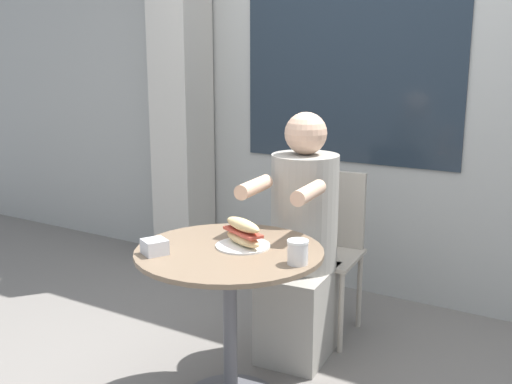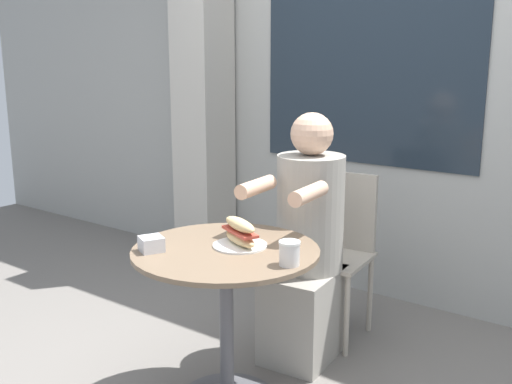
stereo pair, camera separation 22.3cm
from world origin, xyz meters
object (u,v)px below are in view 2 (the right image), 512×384
Objects in this scene: drink_cup at (289,253)px; diner_chair at (338,239)px; seated_diner at (307,253)px; sandwich_on_plate at (240,234)px; cafe_table at (226,290)px.

diner_chair is at bearing 107.40° from drink_cup.
seated_diner is 5.28× the size of sandwich_on_plate.
cafe_table is 8.20× the size of drink_cup.
seated_diner is 12.87× the size of drink_cup.
sandwich_on_plate is at bearing 84.28° from diner_chair.
cafe_table is 3.37× the size of sandwich_on_plate.
drink_cup is (0.29, -0.07, -0.00)m from sandwich_on_plate.
seated_diner reaches higher than cafe_table.
diner_chair is (0.03, 0.91, 0.00)m from cafe_table.
cafe_table is 0.40m from drink_cup.
cafe_table is 0.57m from seated_diner.
seated_diner is (0.04, 0.57, 0.01)m from cafe_table.
seated_diner is (0.01, -0.34, 0.01)m from diner_chair.
cafe_table is at bearing -115.26° from sandwich_on_plate.
drink_cup is at bearing -13.87° from sandwich_on_plate.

